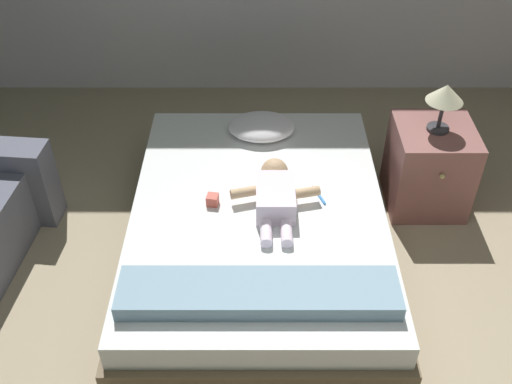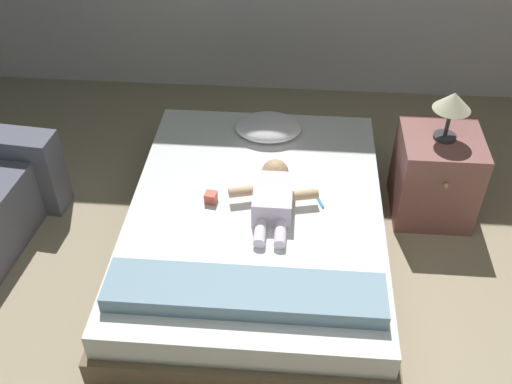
% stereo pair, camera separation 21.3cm
% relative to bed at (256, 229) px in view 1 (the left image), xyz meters
% --- Properties ---
extents(bed, '(1.48, 2.01, 0.36)m').
position_rel_bed_xyz_m(bed, '(0.00, 0.00, 0.00)').
color(bed, brown).
rests_on(bed, ground_plane).
extents(pillow, '(0.43, 0.34, 0.11)m').
position_rel_bed_xyz_m(pillow, '(0.02, 0.72, 0.24)').
color(pillow, white).
rests_on(pillow, bed).
extents(baby, '(0.51, 0.63, 0.16)m').
position_rel_bed_xyz_m(baby, '(0.10, 0.02, 0.25)').
color(baby, white).
rests_on(baby, bed).
extents(toothbrush, '(0.07, 0.16, 0.02)m').
position_rel_bed_xyz_m(toothbrush, '(0.35, 0.09, 0.19)').
color(toothbrush, '#3A88E3').
rests_on(toothbrush, bed).
extents(nightstand, '(0.48, 0.51, 0.56)m').
position_rel_bed_xyz_m(nightstand, '(1.08, 0.46, 0.11)').
color(nightstand, '#8B5651').
rests_on(nightstand, ground_plane).
extents(lamp, '(0.22, 0.22, 0.31)m').
position_rel_bed_xyz_m(lamp, '(1.08, 0.46, 0.62)').
color(lamp, '#333338').
rests_on(lamp, nightstand).
extents(blanket, '(1.33, 0.27, 0.09)m').
position_rel_bed_xyz_m(blanket, '(0.00, -0.68, 0.23)').
color(blanket, '#7FA1B6').
rests_on(blanket, bed).
extents(toy_block, '(0.07, 0.07, 0.06)m').
position_rel_bed_xyz_m(toy_block, '(-0.26, 0.01, 0.21)').
color(toy_block, '#D15646').
rests_on(toy_block, bed).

